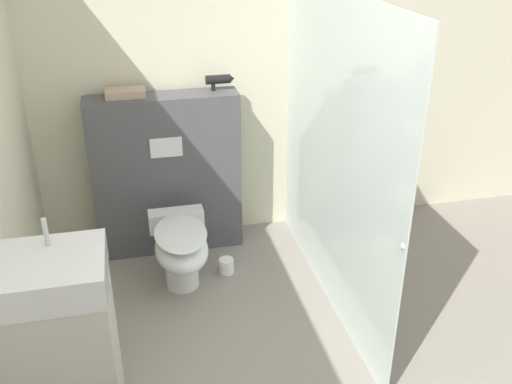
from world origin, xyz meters
The scene contains 8 objects.
wall_back centered at (0.00, 2.37, 1.25)m, with size 8.00×0.06×2.50m.
partition_panel centered at (-0.45, 2.17, 0.59)m, with size 1.05×0.25×1.19m.
shower_glass centered at (0.50, 1.35, 0.97)m, with size 0.04×1.98×1.94m.
toilet centered at (-0.43, 1.59, 0.32)m, with size 0.38×0.63×0.48m.
sink_vanity centered at (-1.09, 0.63, 0.47)m, with size 0.50×0.45×1.08m.
hair_drier centered at (-0.04, 2.20, 1.26)m, with size 0.20×0.06×0.11m.
folded_towel centered at (-0.69, 2.19, 1.22)m, with size 0.27×0.16×0.05m.
spare_toilet_roll centered at (-0.11, 1.71, 0.05)m, with size 0.11×0.11×0.11m.
Camera 1 is at (-0.67, -1.63, 2.32)m, focal length 40.00 mm.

